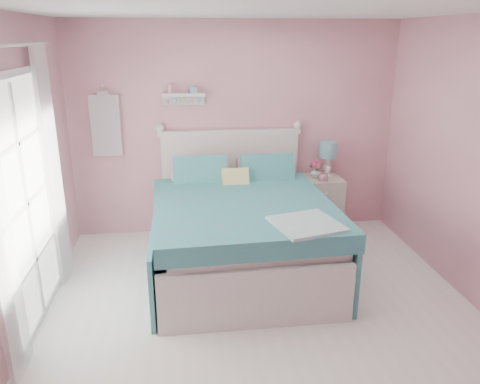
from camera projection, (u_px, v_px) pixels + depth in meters
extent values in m
plane|color=white|center=(265.00, 326.00, 4.08)|extent=(4.50, 4.50, 0.00)
plane|color=#BC7788|center=(236.00, 130.00, 5.78)|extent=(4.00, 0.00, 4.00)
plane|color=#BC7788|center=(0.00, 195.00, 3.43)|extent=(0.00, 4.50, 4.50)
plane|color=white|center=(272.00, 7.00, 3.25)|extent=(4.50, 4.50, 0.00)
cube|color=silver|center=(241.00, 248.00, 5.02)|extent=(1.75, 2.25, 0.48)
cube|color=silver|center=(241.00, 221.00, 4.92)|extent=(1.68, 2.19, 0.16)
cube|color=silver|center=(230.00, 184.00, 5.93)|extent=(1.69, 0.07, 1.25)
cube|color=silver|center=(230.00, 132.00, 5.72)|extent=(1.75, 0.09, 0.06)
cube|color=silver|center=(257.00, 299.00, 3.98)|extent=(1.69, 0.06, 0.56)
cube|color=teal|center=(243.00, 211.00, 4.72)|extent=(1.86, 2.00, 0.18)
cube|color=#D68A91|center=(200.00, 176.00, 5.52)|extent=(0.69, 0.31, 0.43)
cube|color=#D68A91|center=(266.00, 173.00, 5.61)|extent=(0.69, 0.31, 0.43)
cube|color=#CCBC59|center=(236.00, 182.00, 5.30)|extent=(0.31, 0.23, 0.31)
cube|color=beige|center=(320.00, 205.00, 5.95)|extent=(0.50, 0.47, 0.73)
cube|color=silver|center=(326.00, 193.00, 5.67)|extent=(0.44, 0.02, 0.16)
sphere|color=white|center=(326.00, 194.00, 5.65)|extent=(0.03, 0.03, 0.03)
cylinder|color=white|center=(327.00, 175.00, 5.92)|extent=(0.14, 0.14, 0.02)
cylinder|color=white|center=(327.00, 166.00, 5.88)|extent=(0.07, 0.07, 0.24)
cylinder|color=#6FA8B9|center=(328.00, 150.00, 5.82)|extent=(0.22, 0.22, 0.20)
imported|color=silver|center=(316.00, 172.00, 5.82)|extent=(0.17, 0.17, 0.13)
imported|color=pink|center=(323.00, 177.00, 5.69)|extent=(0.15, 0.15, 0.09)
sphere|color=#D94A7A|center=(316.00, 161.00, 5.77)|extent=(0.06, 0.06, 0.06)
sphere|color=#D94A7A|center=(319.00, 164.00, 5.81)|extent=(0.06, 0.06, 0.06)
sphere|color=#D94A7A|center=(313.00, 163.00, 5.79)|extent=(0.06, 0.06, 0.06)
sphere|color=#D94A7A|center=(318.00, 166.00, 5.77)|extent=(0.06, 0.06, 0.06)
sphere|color=#D94A7A|center=(314.00, 165.00, 5.77)|extent=(0.06, 0.06, 0.06)
cube|color=silver|center=(183.00, 95.00, 5.49)|extent=(0.50, 0.14, 0.04)
cube|color=silver|center=(184.00, 100.00, 5.57)|extent=(0.50, 0.03, 0.12)
cylinder|color=#D18C99|center=(170.00, 89.00, 5.45)|extent=(0.06, 0.06, 0.10)
cube|color=#6FA8B9|center=(193.00, 90.00, 5.49)|extent=(0.08, 0.06, 0.07)
cube|color=white|center=(106.00, 126.00, 5.50)|extent=(0.34, 0.03, 0.72)
cube|color=silver|center=(5.00, 74.00, 3.55)|extent=(0.04, 1.32, 0.06)
cube|color=silver|center=(43.00, 313.00, 4.21)|extent=(0.04, 1.32, 0.06)
cube|color=silver|center=(46.00, 185.00, 4.48)|extent=(0.04, 0.06, 2.10)
cube|color=white|center=(26.00, 204.00, 3.88)|extent=(0.02, 1.20, 2.04)
cube|color=white|center=(53.00, 168.00, 4.55)|extent=(0.04, 0.40, 2.32)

